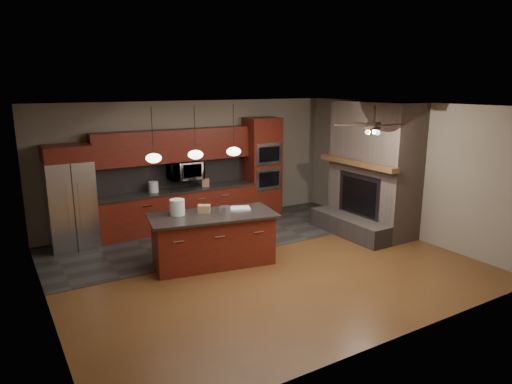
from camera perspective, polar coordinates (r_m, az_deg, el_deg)
ground at (r=8.31m, az=0.59°, el=-8.94°), size 7.00×7.00×0.00m
ceiling at (r=7.70m, az=0.64°, el=10.73°), size 7.00×6.00×0.02m
back_wall at (r=10.51m, az=-8.01°, el=3.61°), size 7.00×0.02×2.80m
right_wall at (r=10.14m, az=17.73°, el=2.75°), size 0.02×6.00×2.80m
left_wall at (r=6.80m, az=-25.42°, el=-2.89°), size 0.02×6.00×2.80m
slate_tile_patch at (r=9.79m, az=-4.97°, el=-5.46°), size 7.00×2.40×0.01m
fireplace_column at (r=10.09m, az=14.25°, el=2.33°), size 1.30×2.10×2.80m
back_cabinetry at (r=10.20m, az=-9.81°, el=0.35°), size 3.59×0.64×2.20m
oven_tower at (r=11.05m, az=0.79°, el=3.11°), size 0.80×0.63×2.38m
microwave at (r=10.20m, az=-8.86°, el=2.71°), size 0.73×0.41×0.50m
refrigerator at (r=9.50m, az=-22.20°, el=-0.65°), size 0.87×0.75×2.03m
kitchen_island at (r=8.20m, az=-5.37°, el=-5.85°), size 2.36×1.39×0.92m
white_bucket at (r=8.07m, az=-9.81°, el=-1.89°), size 0.36×0.36×0.28m
paint_can at (r=8.05m, az=-3.88°, el=-2.28°), size 0.25×0.25×0.13m
paint_tray at (r=8.33m, az=-2.05°, el=-2.06°), size 0.44×0.38×0.04m
cardboard_box at (r=8.16m, az=-6.51°, el=-2.10°), size 0.27×0.25×0.14m
counter_bucket at (r=9.96m, az=-12.70°, el=0.62°), size 0.22×0.22×0.23m
counter_box at (r=10.34m, az=-6.34°, el=1.18°), size 0.19×0.17×0.18m
pendant_left at (r=7.72m, az=-12.68°, el=4.18°), size 0.26×0.26×0.92m
pendant_center at (r=7.99m, az=-7.56°, el=4.68°), size 0.26×0.26×0.92m
pendant_right at (r=8.31m, az=-2.81°, el=5.11°), size 0.26×0.26×0.92m
ceiling_fan at (r=8.22m, az=14.50°, el=8.08°), size 1.27×1.33×0.41m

